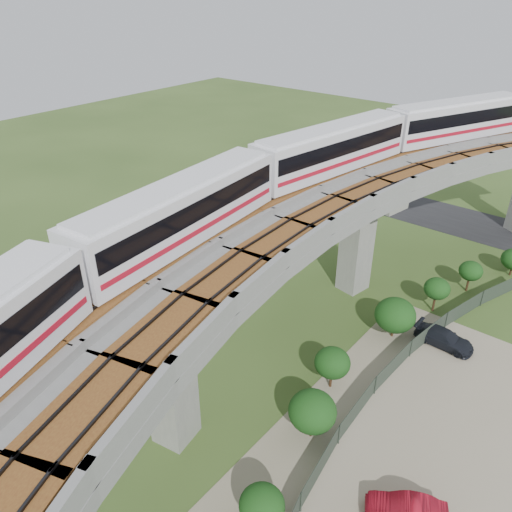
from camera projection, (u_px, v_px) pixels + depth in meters
name	position (u px, v px, depth m)	size (l,w,h in m)	color
ground	(271.00, 342.00, 37.30)	(160.00, 160.00, 0.00)	#395220
dirt_lot	(446.00, 459.00, 28.23)	(18.00, 26.00, 0.04)	gray
asphalt_road	(430.00, 213.00, 57.58)	(60.00, 8.00, 0.03)	#232326
viaduct	(323.00, 251.00, 30.75)	(19.58, 73.98, 11.40)	#99968E
metro_train	(286.00, 185.00, 31.57)	(10.91, 61.34, 3.64)	white
fence	(394.00, 394.00, 31.56)	(3.87, 38.73, 1.50)	#2D382D
tree_1	(471.00, 271.00, 42.41)	(1.97, 1.97, 2.83)	#382314
tree_2	(437.00, 289.00, 39.75)	(2.05, 2.05, 3.01)	#382314
tree_3	(395.00, 315.00, 36.92)	(3.03, 3.03, 3.25)	#382314
tree_4	(332.00, 363.00, 32.22)	(2.35, 2.35, 3.06)	#382314
tree_5	(312.00, 411.00, 28.68)	(2.82, 2.82, 3.21)	#382314
tree_6	(262.00, 506.00, 23.96)	(2.26, 2.26, 2.61)	#382314
car_red	(407.00, 510.00, 24.75)	(1.40, 4.01, 1.32)	maroon
car_dark	(444.00, 338.00, 36.62)	(1.74, 4.28, 1.24)	black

